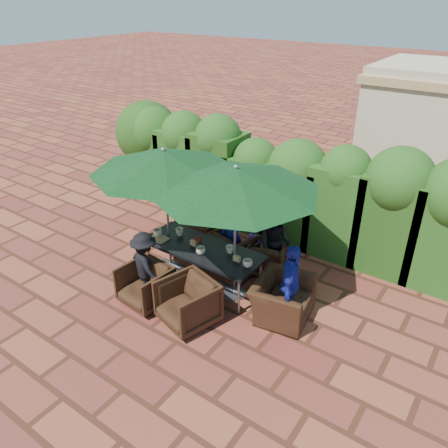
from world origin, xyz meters
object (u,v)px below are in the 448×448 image
Objects in this scene: umbrella_left at (164,161)px; chair_far_right at (267,255)px; chair_near_right at (187,301)px; dining_table at (202,251)px; chair_near_left at (145,283)px; chair_far_mid at (234,247)px; chair_end_right at (283,293)px; chair_far_left at (198,231)px; umbrella_right at (236,180)px.

chair_far_right is at bearing 32.67° from umbrella_left.
chair_near_right reaches higher than chair_far_right.
umbrella_left is (-0.79, 0.00, 1.54)m from dining_table.
chair_far_mid is at bearing 78.81° from chair_near_left.
chair_near_right is 1.56m from chair_end_right.
chair_far_mid is (0.11, 0.86, -0.29)m from dining_table.
chair_far_left is at bearing 10.92° from chair_far_mid.
umbrella_left is at bearing 113.81° from chair_near_left.
umbrella_left is 0.95× the size of umbrella_right.
chair_end_right is at bearing 166.54° from chair_far_mid.
umbrella_left reaches higher than dining_table.
chair_end_right is (0.87, -0.98, 0.09)m from chair_far_right.
chair_far_right is 2.04m from chair_near_right.
chair_end_right is at bearing 146.99° from chair_far_left.
chair_end_right is (2.48, -0.91, 0.04)m from chair_far_left.
umbrella_left is 2.21m from chair_far_mid.
chair_far_mid is at bearing 124.25° from umbrella_right.
chair_near_left is 2.34m from chair_end_right.
chair_end_right is at bearing 0.44° from umbrella_left.
umbrella_right is at bearing 80.39° from chair_end_right.
chair_far_left is 1.14× the size of chair_far_right.
umbrella_right is 2.10m from chair_far_right.
dining_table is at bearing 34.07° from chair_far_right.
umbrella_left is 3.22× the size of chair_far_left.
chair_near_left is 0.78× the size of chair_end_right.
chair_far_right is (1.61, 0.07, -0.05)m from chair_far_left.
umbrella_right is 2.54m from chair_far_left.
chair_far_right is 0.70× the size of chair_end_right.
umbrella_right is at bearing 48.48° from chair_near_left.
umbrella_left is 3.29× the size of chair_near_left.
umbrella_left is 2.04m from chair_far_left.
chair_far_right is at bearing 97.56° from chair_near_right.
chair_far_left is at bearing 131.96° from dining_table.
chair_far_right is (0.77, 1.00, -0.32)m from dining_table.
chair_far_left is at bearing 149.20° from umbrella_right.
dining_table is 1.73m from umbrella_left.
umbrella_left reaches higher than chair_end_right.
chair_end_right reaches higher than chair_far_mid.
chair_end_right is at bearing -0.43° from umbrella_right.
umbrella_right is 2.08m from chair_near_right.
umbrella_right is 2.09m from chair_far_mid.
umbrella_left is 3.35× the size of chair_far_mid.
umbrella_right is at bearing 66.46° from chair_far_right.
dining_table is at bearing 97.82° from chair_far_mid.
umbrella_right reaches higher than dining_table.
chair_far_left reaches higher than chair_near_left.
chair_near_right is at bearing -101.30° from umbrella_right.
chair_far_mid reaches higher than dining_table.
chair_near_right is (0.47, -1.01, -0.25)m from dining_table.
chair_far_left is 1.02× the size of chair_near_left.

